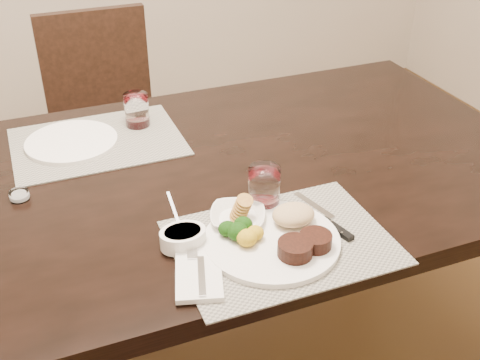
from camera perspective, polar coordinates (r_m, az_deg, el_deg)
name	(u,v)px	position (r m, az deg, el deg)	size (l,w,h in m)	color
dining_table	(168,205)	(1.57, -6.83, -2.34)	(2.00, 1.00, 0.75)	black
chair_far	(106,117)	(2.46, -12.60, 5.89)	(0.42, 0.42, 0.90)	black
placemat_near	(282,242)	(1.30, 3.97, -5.91)	(0.46, 0.34, 0.00)	gray
placemat_far	(97,142)	(1.73, -13.37, 3.55)	(0.46, 0.34, 0.00)	gray
dinner_plate	(278,236)	(1.29, 3.66, -5.35)	(0.29, 0.29, 0.05)	white
napkin_fork	(199,273)	(1.21, -3.95, -8.75)	(0.13, 0.18, 0.02)	white
steak_knife	(331,223)	(1.36, 8.60, -4.04)	(0.05, 0.22, 0.01)	silver
cracker_bowl	(238,217)	(1.34, -0.21, -3.52)	(0.16, 0.16, 0.05)	white
sauce_ramekin	(183,237)	(1.28, -5.44, -5.42)	(0.10, 0.15, 0.08)	white
wine_glass_near	(264,189)	(1.38, 2.30, -0.90)	(0.07, 0.07, 0.10)	white
far_plate	(72,142)	(1.73, -15.69, 3.52)	(0.25, 0.25, 0.01)	white
wine_glass_far	(137,112)	(1.78, -9.75, 6.42)	(0.07, 0.07, 0.10)	white
salt_cellar	(19,196)	(1.53, -20.19, -1.40)	(0.05, 0.05, 0.02)	white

